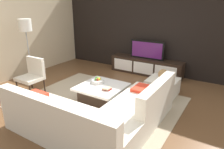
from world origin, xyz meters
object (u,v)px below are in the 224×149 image
object	(u,v)px
media_console	(146,66)
floor_lamp	(26,29)
television	(147,50)
sectional_couch	(99,116)
fruit_bowl	(98,81)
coffee_table	(102,93)
ottoman	(162,87)
accent_chair_near	(32,73)
decorative_ball	(163,74)
book_stack	(107,89)

from	to	relation	value
media_console	floor_lamp	size ratio (longest dim) A/B	1.30
television	floor_lamp	distance (m)	3.49
television	sectional_couch	size ratio (longest dim) A/B	0.46
fruit_bowl	floor_lamp	bearing A→B (deg)	-177.12
television	coffee_table	xyz separation A→B (m)	(-0.10, -2.30, -0.58)
sectional_couch	ottoman	bearing A→B (deg)	77.72
accent_chair_near	decorative_ball	bearing A→B (deg)	37.45
ottoman	book_stack	bearing A→B (deg)	-124.56
television	coffee_table	bearing A→B (deg)	-92.49
floor_lamp	book_stack	size ratio (longest dim) A/B	10.28
television	sectional_couch	xyz separation A→B (m)	(0.51, -3.26, -0.49)
coffee_table	accent_chair_near	distance (m)	1.85
coffee_table	accent_chair_near	world-z (taller)	accent_chair_near
fruit_bowl	decorative_ball	size ratio (longest dim) A/B	1.11
fruit_bowl	book_stack	world-z (taller)	fruit_bowl
accent_chair_near	decorative_ball	xyz separation A→B (m)	(2.82, 1.53, 0.04)
television	book_stack	world-z (taller)	television
television	book_stack	distance (m)	2.45
accent_chair_near	floor_lamp	world-z (taller)	floor_lamp
accent_chair_near	fruit_bowl	distance (m)	1.69
coffee_table	ottoman	xyz separation A→B (m)	(1.05, 1.08, -0.00)
ottoman	floor_lamp	bearing A→B (deg)	-162.65
coffee_table	floor_lamp	bearing A→B (deg)	-179.77
book_stack	sectional_couch	bearing A→B (deg)	-65.53
fruit_bowl	decorative_ball	world-z (taller)	decorative_ball
ottoman	television	bearing A→B (deg)	127.99
coffee_table	book_stack	bearing A→B (deg)	-28.55
floor_lamp	ottoman	world-z (taller)	floor_lamp
sectional_couch	decorative_ball	distance (m)	2.10
media_console	sectional_couch	distance (m)	3.30
floor_lamp	accent_chair_near	bearing A→B (deg)	-34.23
accent_chair_near	floor_lamp	size ratio (longest dim) A/B	0.50
sectional_couch	coffee_table	distance (m)	1.14
coffee_table	book_stack	world-z (taller)	book_stack
coffee_table	book_stack	size ratio (longest dim) A/B	5.84
accent_chair_near	floor_lamp	distance (m)	1.27
ottoman	fruit_bowl	world-z (taller)	fruit_bowl
accent_chair_near	decorative_ball	world-z (taller)	accent_chair_near
floor_lamp	coffee_table	bearing A→B (deg)	0.23
decorative_ball	accent_chair_near	bearing A→B (deg)	-151.50
coffee_table	floor_lamp	distance (m)	2.74
media_console	book_stack	xyz separation A→B (m)	(0.13, -2.42, 0.16)
fruit_bowl	television	bearing A→B (deg)	82.67
accent_chair_near	decorative_ball	distance (m)	3.21
fruit_bowl	media_console	bearing A→B (deg)	82.67
floor_lamp	book_stack	world-z (taller)	floor_lamp
television	ottoman	world-z (taller)	television
media_console	sectional_couch	world-z (taller)	sectional_couch
book_stack	decorative_ball	bearing A→B (deg)	55.44
ottoman	accent_chair_near	bearing A→B (deg)	-151.50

